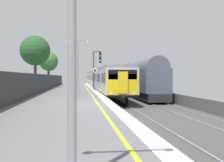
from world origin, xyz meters
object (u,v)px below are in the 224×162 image
Objects in this scene: commuter_train_at_platform at (98,79)px; signal_gantry at (96,66)px; background_tree_left at (35,51)px; background_tree_centre at (49,62)px; speed_limit_sign at (95,76)px; platform_lamp_mid at (78,62)px; freight_train_adjacent_track at (125,78)px.

signal_gantry is at bearing -94.45° from commuter_train_at_platform.
background_tree_left is 13.60m from background_tree_centre.
platform_lamp_mid reaches higher than speed_limit_sign.
freight_train_adjacent_track is 6.37× the size of background_tree_centre.
signal_gantry is 22.68m from background_tree_centre.
signal_gantry is 1.85× the size of speed_limit_sign.
background_tree_left is at bearing 109.77° from platform_lamp_mid.
speed_limit_sign is 0.40× the size of background_tree_centre.
background_tree_left reaches higher than signal_gantry.
signal_gantry is 10.31m from platform_lamp_mid.
speed_limit_sign is (-5.85, -15.76, 0.16)m from freight_train_adjacent_track.
signal_gantry is 11.72m from background_tree_left.
signal_gantry reaches higher than speed_limit_sign.
background_tree_centre is at bearing 87.59° from background_tree_left.
speed_limit_sign is 27.20m from background_tree_centre.
speed_limit_sign is 5.75m from platform_lamp_mid.
freight_train_adjacent_track reaches higher than commuter_train_at_platform.
speed_limit_sign is at bearing -73.62° from background_tree_centre.
commuter_train_at_platform is 24.17× the size of speed_limit_sign.
signal_gantry is (-5.47, -10.98, 1.54)m from freight_train_adjacent_track.
freight_train_adjacent_track is 8.61× the size of signal_gantry.
background_tree_left is (-8.57, 7.62, 2.40)m from signal_gantry.
freight_train_adjacent_track is 8.43× the size of platform_lamp_mid.
platform_lamp_mid is at bearing -110.07° from freight_train_adjacent_track.
platform_lamp_mid is at bearing -70.23° from background_tree_left.
freight_train_adjacent_track is 17.16m from background_tree_centre.
freight_train_adjacent_track is at bearing -63.10° from commuter_train_at_platform.
speed_limit_sign is at bearing -110.36° from freight_train_adjacent_track.
platform_lamp_mid is at bearing -109.20° from speed_limit_sign.
background_tree_centre is at bearing 166.39° from commuter_train_at_platform.
platform_lamp_mid reaches higher than signal_gantry.
signal_gantry is 0.62× the size of background_tree_left.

